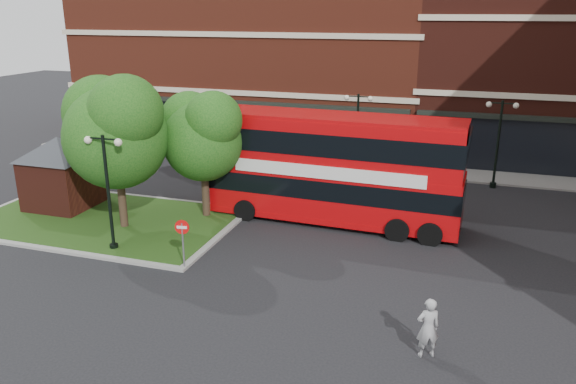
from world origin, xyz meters
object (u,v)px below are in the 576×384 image
(woman, at_px, (428,328))
(car_white, at_px, (372,165))
(car_silver, at_px, (245,150))
(bus, at_px, (334,162))

(woman, height_order, car_white, woman)
(car_white, bearing_deg, woman, -163.51)
(car_silver, height_order, car_white, car_white)
(bus, xyz_separation_m, woman, (5.23, -9.97, -2.02))
(bus, distance_m, car_white, 8.34)
(bus, relative_size, woman, 6.32)
(bus, distance_m, car_silver, 12.78)
(woman, relative_size, car_silver, 0.46)
(bus, bearing_deg, woman, -60.02)
(bus, distance_m, woman, 11.44)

